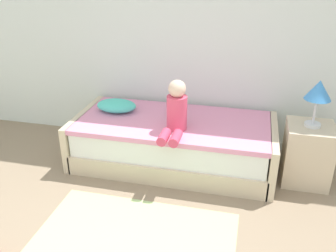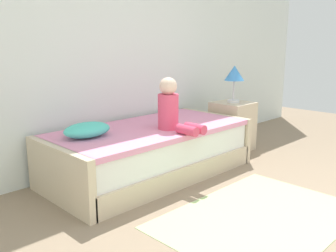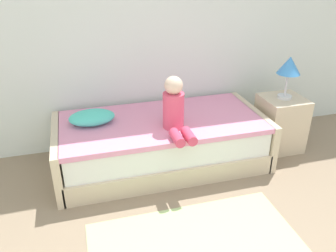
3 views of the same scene
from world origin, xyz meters
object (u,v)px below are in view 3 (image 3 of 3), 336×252
nightstand (280,123)px  child_figure (175,109)px  table_lamp (289,67)px  pillow (92,117)px  bed (161,142)px

nightstand → child_figure: bearing=-171.5°
table_lamp → child_figure: table_lamp is taller
table_lamp → pillow: 2.05m
nightstand → child_figure: size_ratio=1.18×
child_figure → bed: bearing=107.5°
bed → child_figure: bearing=-72.5°
nightstand → table_lamp: size_ratio=1.33×
nightstand → table_lamp: (0.00, 0.00, 0.64)m
bed → pillow: bearing=171.5°
bed → nightstand: 1.35m
nightstand → child_figure: 1.35m
bed → nightstand: nightstand is taller
child_figure → pillow: size_ratio=1.16×
bed → nightstand: bearing=-1.5°
bed → table_lamp: 1.52m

